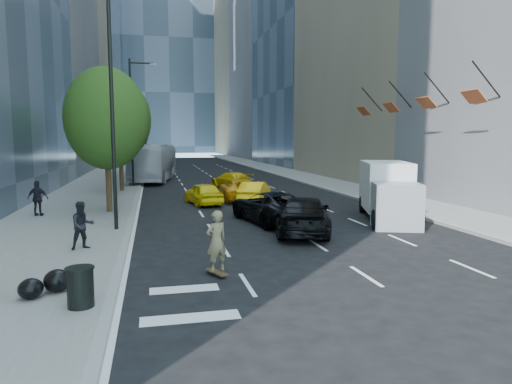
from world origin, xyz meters
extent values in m
plane|color=black|center=(0.00, 0.00, 0.00)|extent=(160.00, 160.00, 0.00)
cube|color=slate|center=(-9.00, 30.00, 0.07)|extent=(6.00, 120.00, 0.15)
cube|color=slate|center=(10.00, 30.00, 0.07)|extent=(4.00, 120.00, 0.15)
cube|color=#303D4B|center=(-22.00, 92.00, 30.00)|extent=(20.00, 28.00, 60.00)
cube|color=#816E59|center=(22.00, 98.00, 25.00)|extent=(20.00, 24.00, 50.00)
cylinder|color=black|center=(-6.50, 4.00, 5.15)|extent=(0.16, 0.16, 10.00)
cylinder|color=black|center=(-6.50, 22.00, 5.15)|extent=(0.16, 0.16, 10.00)
cylinder|color=black|center=(-5.60, 22.00, 9.85)|extent=(1.80, 0.12, 0.12)
cube|color=#99998C|center=(-4.70, 22.00, 9.75)|extent=(0.50, 0.22, 0.15)
cylinder|color=#332013|center=(-7.20, 9.00, 1.72)|extent=(0.30, 0.30, 3.15)
ellipsoid|color=#17380F|center=(-7.20, 9.00, 4.98)|extent=(4.20, 4.20, 5.25)
cylinder|color=#332013|center=(-7.20, 19.00, 1.84)|extent=(0.30, 0.30, 3.38)
ellipsoid|color=#17380F|center=(-7.20, 19.00, 5.32)|extent=(4.50, 4.50, 5.62)
cylinder|color=#332013|center=(-7.20, 32.00, 1.61)|extent=(0.30, 0.30, 2.93)
ellipsoid|color=#17380F|center=(-7.20, 32.00, 4.63)|extent=(3.90, 3.90, 4.88)
cylinder|color=black|center=(-6.40, 40.00, 2.75)|extent=(0.14, 0.14, 5.20)
imported|color=black|center=(-6.40, 40.00, 4.35)|extent=(2.48, 0.53, 1.00)
cylinder|color=black|center=(11.15, 4.00, 6.85)|extent=(1.75, 0.08, 1.75)
cube|color=#B05028|center=(10.50, 4.00, 6.00)|extent=(0.64, 1.30, 0.64)
cylinder|color=black|center=(11.15, 8.00, 6.85)|extent=(1.75, 0.08, 1.75)
cube|color=#B05028|center=(10.50, 8.00, 6.00)|extent=(0.64, 1.30, 0.64)
cylinder|color=black|center=(11.15, 12.00, 6.85)|extent=(1.75, 0.08, 1.75)
cube|color=#B05028|center=(10.50, 12.00, 6.00)|extent=(0.64, 1.30, 0.64)
cylinder|color=black|center=(11.15, 16.00, 6.85)|extent=(1.75, 0.08, 1.75)
cube|color=#B05028|center=(10.50, 16.00, 6.00)|extent=(0.64, 1.30, 0.64)
imported|color=brown|center=(-3.20, -3.00, 0.90)|extent=(0.77, 0.66, 1.79)
imported|color=black|center=(0.50, 5.00, 0.73)|extent=(3.43, 5.62, 1.45)
imported|color=black|center=(1.20, 2.22, 0.77)|extent=(3.71, 5.70, 1.54)
imported|color=yellow|center=(-2.00, 11.50, 0.66)|extent=(2.29, 4.10, 1.32)
imported|color=yellow|center=(1.20, 11.65, 0.65)|extent=(2.88, 4.18, 1.31)
imported|color=#FFA10D|center=(0.50, 13.00, 0.67)|extent=(2.40, 4.91, 1.34)
imported|color=yellow|center=(1.20, 20.42, 0.63)|extent=(3.25, 4.72, 1.27)
imported|color=silver|center=(-4.80, 28.14, 1.70)|extent=(4.62, 12.51, 3.40)
cube|color=silver|center=(6.45, 4.99, 1.62)|extent=(3.29, 4.48, 2.36)
cube|color=gray|center=(5.49, 2.18, 1.00)|extent=(2.47, 2.30, 2.01)
cylinder|color=black|center=(4.51, 2.15, 0.44)|extent=(0.57, 0.93, 0.87)
cylinder|color=black|center=(6.24, 1.56, 0.44)|extent=(0.57, 0.93, 0.87)
cylinder|color=black|center=(6.04, 6.61, 0.44)|extent=(0.57, 0.93, 0.87)
cylinder|color=black|center=(7.77, 6.01, 0.44)|extent=(0.57, 0.93, 0.87)
imported|color=black|center=(-7.35, 0.62, 0.98)|extent=(0.99, 0.89, 1.66)
imported|color=black|center=(-10.50, 8.31, 1.02)|extent=(1.09, 0.63, 1.74)
cylinder|color=black|center=(-6.60, -5.15, 0.59)|extent=(0.59, 0.59, 0.88)
ellipsoid|color=black|center=(-7.34, -3.91, 0.43)|extent=(0.66, 0.73, 0.56)
ellipsoid|color=black|center=(-7.85, -4.32, 0.40)|extent=(0.58, 0.63, 0.49)
camera|label=1|loc=(-4.93, -15.78, 3.96)|focal=32.00mm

